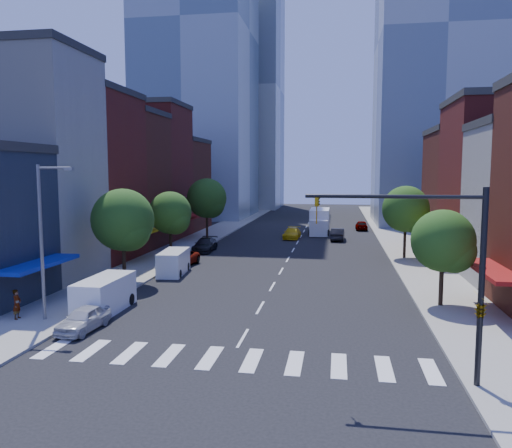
{
  "coord_description": "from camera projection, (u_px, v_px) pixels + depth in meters",
  "views": [
    {
      "loc": [
        4.81,
        -25.05,
        8.75
      ],
      "look_at": [
        -0.94,
        10.02,
        5.0
      ],
      "focal_mm": 35.0,
      "sensor_mm": 36.0,
      "label": 1
    }
  ],
  "objects": [
    {
      "name": "ground",
      "position": [
        243.0,
        338.0,
        26.28
      ],
      "size": [
        220.0,
        220.0,
        0.0
      ],
      "primitive_type": "plane",
      "color": "black",
      "rests_on": "ground"
    },
    {
      "name": "sidewalk_left",
      "position": [
        208.0,
        236.0,
        67.53
      ],
      "size": [
        5.0,
        120.0,
        0.15
      ],
      "primitive_type": "cube",
      "color": "gray",
      "rests_on": "ground"
    },
    {
      "name": "sidewalk_right",
      "position": [
        398.0,
        240.0,
        63.51
      ],
      "size": [
        5.0,
        120.0,
        0.15
      ],
      "primitive_type": "cube",
      "color": "gray",
      "rests_on": "ground"
    },
    {
      "name": "crosswalk",
      "position": [
        231.0,
        359.0,
        23.33
      ],
      "size": [
        19.0,
        3.0,
        0.01
      ],
      "primitive_type": "cube",
      "color": "silver",
      "rests_on": "ground"
    },
    {
      "name": "bldg_left_1",
      "position": [
        17.0,
        168.0,
        40.49
      ],
      "size": [
        12.0,
        8.0,
        18.0
      ],
      "primitive_type": "cube",
      "color": "beige",
      "rests_on": "ground"
    },
    {
      "name": "bldg_left_2",
      "position": [
        72.0,
        179.0,
        48.93
      ],
      "size": [
        12.0,
        9.0,
        16.0
      ],
      "primitive_type": "cube",
      "color": "maroon",
      "rests_on": "ground"
    },
    {
      "name": "bldg_left_3",
      "position": [
        111.0,
        182.0,
        57.33
      ],
      "size": [
        12.0,
        8.0,
        15.0
      ],
      "primitive_type": "cube",
      "color": "#572015",
      "rests_on": "ground"
    },
    {
      "name": "bldg_left_4",
      "position": [
        139.0,
        173.0,
        65.56
      ],
      "size": [
        12.0,
        9.0,
        17.0
      ],
      "primitive_type": "cube",
      "color": "maroon",
      "rests_on": "ground"
    },
    {
      "name": "bldg_left_5",
      "position": [
        164.0,
        186.0,
        75.1
      ],
      "size": [
        12.0,
        10.0,
        13.0
      ],
      "primitive_type": "cube",
      "color": "#572015",
      "rests_on": "ground"
    },
    {
      "name": "bldg_right_3",
      "position": [
        485.0,
        192.0,
        55.58
      ],
      "size": [
        12.0,
        10.0,
        13.0
      ],
      "primitive_type": "cube",
      "color": "#572015",
      "rests_on": "ground"
    },
    {
      "name": "tower_nw",
      "position": [
        198.0,
        33.0,
        94.84
      ],
      "size": [
        20.0,
        22.0,
        70.0
      ],
      "primitive_type": "cube",
      "color": "#8C99A8",
      "rests_on": "ground"
    },
    {
      "name": "tower_ne",
      "position": [
        435.0,
        40.0,
        80.76
      ],
      "size": [
        18.0,
        20.0,
        60.0
      ],
      "primitive_type": "cube",
      "color": "#9EA5AD",
      "rests_on": "ground"
    },
    {
      "name": "tower_far_e",
      "position": [
        436.0,
        18.0,
        101.64
      ],
      "size": [
        22.0,
        22.0,
        80.0
      ],
      "primitive_type": "cube",
      "color": "#8C99A8",
      "rests_on": "ground"
    },
    {
      "name": "tower_far_w",
      "position": [
        243.0,
        91.0,
        119.47
      ],
      "size": [
        18.0,
        18.0,
        56.0
      ],
      "primitive_type": "cube",
      "color": "#9EA5AD",
      "rests_on": "ground"
    },
    {
      "name": "traffic_signal",
      "position": [
        467.0,
        287.0,
        19.82
      ],
      "size": [
        7.24,
        2.24,
        8.0
      ],
      "color": "black",
      "rests_on": "sidewalk_right"
    },
    {
      "name": "streetlight",
      "position": [
        44.0,
        232.0,
        28.6
      ],
      "size": [
        2.25,
        0.25,
        9.0
      ],
      "color": "slate",
      "rests_on": "sidewalk_left"
    },
    {
      "name": "tree_left_near",
      "position": [
        124.0,
        222.0,
        38.31
      ],
      "size": [
        4.8,
        4.8,
        7.3
      ],
      "color": "black",
      "rests_on": "sidewalk_left"
    },
    {
      "name": "tree_left_mid",
      "position": [
        171.0,
        214.0,
        49.14
      ],
      "size": [
        4.2,
        4.2,
        6.65
      ],
      "color": "black",
      "rests_on": "sidewalk_left"
    },
    {
      "name": "tree_left_far",
      "position": [
        208.0,
        200.0,
        62.81
      ],
      "size": [
        5.0,
        5.0,
        7.75
      ],
      "color": "black",
      "rests_on": "sidewalk_left"
    },
    {
      "name": "tree_right_near",
      "position": [
        446.0,
        243.0,
        31.74
      ],
      "size": [
        4.0,
        4.0,
        6.2
      ],
      "color": "black",
      "rests_on": "sidewalk_right"
    },
    {
      "name": "tree_right_far",
      "position": [
        407.0,
        211.0,
        49.33
      ],
      "size": [
        4.6,
        4.6,
        7.2
      ],
      "color": "black",
      "rests_on": "sidewalk_right"
    },
    {
      "name": "parked_car_front",
      "position": [
        83.0,
        319.0,
        27.45
      ],
      "size": [
        1.83,
        4.0,
        1.33
      ],
      "primitive_type": "imported",
      "rotation": [
        0.0,
        0.0,
        -0.07
      ],
      "color": "silver",
      "rests_on": "ground"
    },
    {
      "name": "parked_car_second",
      "position": [
        176.0,
        261.0,
        45.05
      ],
      "size": [
        1.96,
        4.58,
        1.47
      ],
      "primitive_type": "imported",
      "rotation": [
        0.0,
        0.0,
        -0.09
      ],
      "color": "black",
      "rests_on": "ground"
    },
    {
      "name": "parked_car_third",
      "position": [
        179.0,
        259.0,
        45.95
      ],
      "size": [
        2.8,
        5.35,
        1.44
      ],
      "primitive_type": "imported",
      "rotation": [
        0.0,
        0.0,
        -0.08
      ],
      "color": "#999999",
      "rests_on": "ground"
    },
    {
      "name": "parked_car_rear",
      "position": [
        205.0,
        245.0,
        54.75
      ],
      "size": [
        2.09,
        5.01,
        1.45
      ],
      "primitive_type": "imported",
      "rotation": [
        0.0,
        0.0,
        0.01
      ],
      "color": "black",
      "rests_on": "ground"
    },
    {
      "name": "cargo_van_near",
      "position": [
        104.0,
        295.0,
        31.09
      ],
      "size": [
        2.11,
        5.11,
        2.17
      ],
      "rotation": [
        0.0,
        0.0,
        -0.01
      ],
      "color": "white",
      "rests_on": "ground"
    },
    {
      "name": "cargo_van_far",
      "position": [
        173.0,
        263.0,
        42.58
      ],
      "size": [
        2.33,
        4.91,
        2.02
      ],
      "rotation": [
        0.0,
        0.0,
        0.09
      ],
      "color": "white",
      "rests_on": "ground"
    },
    {
      "name": "taxi",
      "position": [
        292.0,
        233.0,
        65.19
      ],
      "size": [
        2.19,
        4.99,
        1.43
      ],
      "primitive_type": "imported",
      "rotation": [
        0.0,
        0.0,
        -0.04
      ],
      "color": "#DEB90B",
      "rests_on": "ground"
    },
    {
      "name": "traffic_car_oncoming",
      "position": [
        338.0,
        234.0,
        63.54
      ],
      "size": [
        1.82,
        4.73,
        1.54
      ],
      "primitive_type": "imported",
      "rotation": [
        0.0,
        0.0,
        3.1
      ],
      "color": "black",
      "rests_on": "ground"
    },
    {
      "name": "traffic_car_far",
      "position": [
        361.0,
        225.0,
        74.62
      ],
      "size": [
        1.73,
        4.23,
        1.44
      ],
      "primitive_type": "imported",
      "rotation": [
        0.0,
        0.0,
        3.15
      ],
      "color": "#999999",
      "rests_on": "ground"
    },
    {
      "name": "box_truck",
      "position": [
        320.0,
        222.0,
        70.18
      ],
      "size": [
        2.74,
        8.65,
        3.48
      ],
      "rotation": [
        0.0,
        0.0,
        0.0
      ],
      "color": "white",
      "rests_on": "ground"
    },
    {
      "name": "pedestrian_near",
      "position": [
        17.0,
        304.0,
        29.14
      ],
      "size": [
        0.5,
        0.69,
        1.75
      ],
      "primitive_type": "imported",
      "rotation": [
        0.0,
        0.0,
        1.7
      ],
      "color": "#999999",
      "rests_on": "sidewalk_left"
    },
    {
      "name": "pedestrian_far",
      "position": [
        117.0,
        281.0,
        35.25
      ],
      "size": [
        0.69,
        0.87,
        1.73
      ],
      "primitive_type": "imported",
      "rotation": [
        0.0,
        0.0,
        -1.61
      ],
      "color": "#999999",
      "rests_on": "sidewalk_left"
    }
  ]
}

